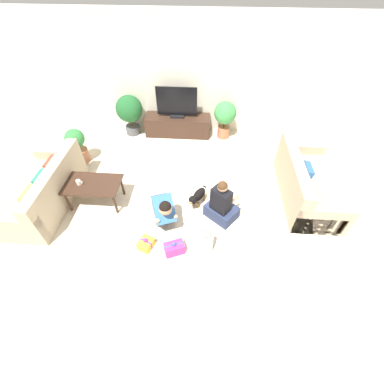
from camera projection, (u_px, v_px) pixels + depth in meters
ground_plane at (177, 202)px, 4.86m from camera, size 16.00×16.00×0.00m
wall_back at (188, 77)px, 5.77m from camera, size 8.40×0.06×2.60m
sofa_left at (45, 192)px, 4.64m from camera, size 0.92×1.86×0.83m
sofa_right at (306, 184)px, 4.78m from camera, size 0.92×1.86×0.83m
coffee_table at (93, 186)px, 4.57m from camera, size 0.98×0.59×0.47m
tv_console at (178, 125)px, 6.32m from camera, size 1.56×0.48×0.47m
tv at (177, 104)px, 5.92m from camera, size 0.94×0.20×0.72m
potted_plant_back_left at (130, 111)px, 6.08m from camera, size 0.62×0.62×0.97m
potted_plant_corner_left at (77, 145)px, 5.42m from camera, size 0.40×0.40×0.79m
potted_plant_back_right at (225, 116)px, 5.99m from camera, size 0.52×0.52×0.90m
person_kneeling at (163, 209)px, 4.28m from camera, size 0.56×0.81×0.78m
person_sitting at (222, 205)px, 4.39m from camera, size 0.66×0.64×0.87m
dog at (197, 196)px, 4.65m from camera, size 0.33×0.50×0.35m
gift_box_a at (174, 248)px, 4.03m from camera, size 0.35×0.29×0.25m
gift_box_b at (146, 244)px, 4.11m from camera, size 0.28×0.30×0.22m
gift_bag_a at (205, 241)px, 4.03m from camera, size 0.26×0.18×0.38m
mug at (79, 182)px, 4.49m from camera, size 0.12×0.08×0.09m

